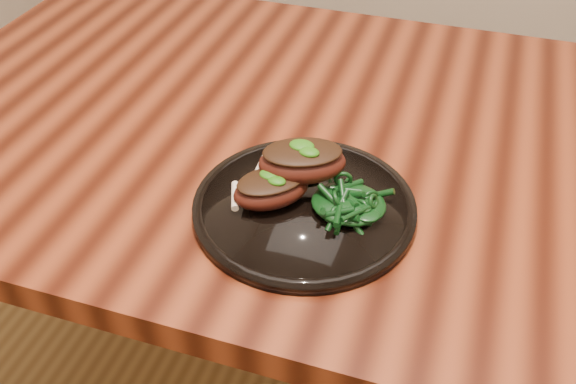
# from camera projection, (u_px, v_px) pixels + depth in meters

# --- Properties ---
(desk) EXTENTS (1.60, 0.80, 0.75)m
(desk) POSITION_uv_depth(u_px,v_px,m) (414.00, 190.00, 0.95)
(desk) COLOR black
(desk) RESTS_ON ground
(plate) EXTENTS (0.27, 0.27, 0.02)m
(plate) POSITION_uv_depth(u_px,v_px,m) (304.00, 207.00, 0.78)
(plate) COLOR black
(plate) RESTS_ON desk
(lamb_chop_front) EXTENTS (0.11, 0.11, 0.04)m
(lamb_chop_front) POSITION_uv_depth(u_px,v_px,m) (271.00, 188.00, 0.77)
(lamb_chop_front) COLOR #40140C
(lamb_chop_front) RESTS_ON plate
(lamb_chop_back) EXTENTS (0.12, 0.10, 0.05)m
(lamb_chop_back) POSITION_uv_depth(u_px,v_px,m) (302.00, 161.00, 0.78)
(lamb_chop_back) COLOR #40140C
(lamb_chop_back) RESTS_ON plate
(herb_smear) EXTENTS (0.08, 0.05, 0.00)m
(herb_smear) POSITION_uv_depth(u_px,v_px,m) (292.00, 168.00, 0.83)
(herb_smear) COLOR #154A08
(herb_smear) RESTS_ON plate
(greens_heap) EXTENTS (0.09, 0.08, 0.03)m
(greens_heap) POSITION_uv_depth(u_px,v_px,m) (349.00, 200.00, 0.76)
(greens_heap) COLOR black
(greens_heap) RESTS_ON plate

